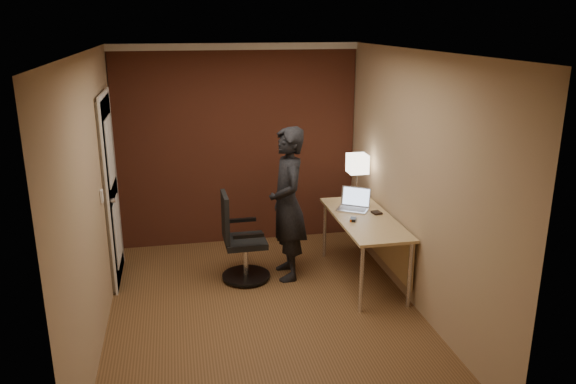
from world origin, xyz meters
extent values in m
plane|color=brown|center=(0.00, 0.00, 0.00)|extent=(4.00, 4.00, 0.00)
plane|color=white|center=(0.00, 0.00, 2.50)|extent=(4.00, 4.00, 0.00)
plane|color=tan|center=(0.00, 2.00, 1.25)|extent=(3.00, 0.00, 3.00)
plane|color=tan|center=(0.00, -2.00, 1.25)|extent=(3.00, 0.00, 3.00)
plane|color=tan|center=(-1.50, 0.00, 1.25)|extent=(0.00, 4.00, 4.00)
plane|color=tan|center=(1.50, 0.00, 1.25)|extent=(0.00, 4.00, 4.00)
cube|color=brown|center=(0.00, 1.97, 1.25)|extent=(2.98, 0.06, 2.50)
cube|color=silver|center=(0.00, 1.96, 2.46)|extent=(3.00, 0.08, 0.08)
cube|color=silver|center=(0.00, -1.96, 2.46)|extent=(3.00, 0.08, 0.08)
cube|color=silver|center=(-1.46, 0.00, 2.46)|extent=(0.08, 4.00, 0.08)
cube|color=silver|center=(1.46, 0.00, 2.46)|extent=(0.08, 4.00, 0.08)
cube|color=silver|center=(-1.48, 1.10, 1.00)|extent=(0.05, 0.82, 2.02)
cube|color=silver|center=(-1.46, 1.10, 1.00)|extent=(0.02, 0.92, 2.12)
cylinder|color=silver|center=(-1.43, 0.77, 1.00)|extent=(0.05, 0.05, 0.05)
cube|color=silver|center=(-1.49, 0.45, 1.15)|extent=(0.02, 0.08, 0.12)
cube|color=tan|center=(1.18, 0.50, 0.71)|extent=(0.60, 1.50, 0.03)
cube|color=tan|center=(1.46, 0.50, 0.43)|extent=(0.02, 1.38, 0.54)
cylinder|color=silver|center=(0.93, -0.19, 0.35)|extent=(0.04, 0.04, 0.70)
cylinder|color=silver|center=(0.93, 1.19, 0.35)|extent=(0.04, 0.04, 0.70)
cylinder|color=silver|center=(1.43, -0.19, 0.35)|extent=(0.04, 0.04, 0.70)
cylinder|color=silver|center=(1.43, 1.19, 0.35)|extent=(0.04, 0.04, 0.70)
cube|color=silver|center=(1.30, 1.17, 0.74)|extent=(0.11, 0.11, 0.01)
cylinder|color=silver|center=(1.30, 1.17, 0.90)|extent=(0.01, 0.01, 0.30)
cube|color=white|center=(1.30, 1.17, 1.16)|extent=(0.22, 0.22, 0.22)
cube|color=silver|center=(1.13, 0.76, 0.74)|extent=(0.40, 0.37, 0.01)
cube|color=silver|center=(1.19, 0.86, 0.85)|extent=(0.31, 0.23, 0.22)
cube|color=#B2CCF2|center=(1.19, 0.85, 0.85)|extent=(0.28, 0.20, 0.19)
cube|color=gray|center=(1.13, 0.75, 0.75)|extent=(0.31, 0.26, 0.00)
cube|color=black|center=(1.02, 0.42, 0.75)|extent=(0.10, 0.12, 0.03)
cube|color=black|center=(1.35, 0.59, 0.74)|extent=(0.11, 0.12, 0.02)
cylinder|color=black|center=(-0.08, 0.76, 0.04)|extent=(0.53, 0.53, 0.03)
cylinder|color=silver|center=(-0.08, 0.76, 0.24)|extent=(0.06, 0.06, 0.40)
cube|color=black|center=(-0.08, 0.76, 0.45)|extent=(0.45, 0.45, 0.07)
cube|color=black|center=(-0.29, 0.76, 0.74)|extent=(0.06, 0.40, 0.52)
cube|color=black|center=(-0.09, 1.01, 0.61)|extent=(0.32, 0.05, 0.04)
cube|color=black|center=(-0.08, 0.52, 0.61)|extent=(0.32, 0.05, 0.04)
imported|color=black|center=(0.39, 0.76, 0.85)|extent=(0.42, 0.62, 1.69)
camera|label=1|loc=(-0.75, -4.91, 2.75)|focal=35.00mm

